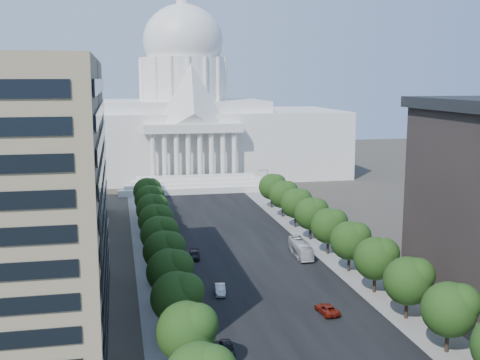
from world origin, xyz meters
TOP-DOWN VIEW (x-y plane):
  - road_asphalt at (0.00, 90.00)m, footprint 30.00×260.00m
  - sidewalk_left at (-19.00, 90.00)m, footprint 8.00×260.00m
  - sidewalk_right at (19.00, 90.00)m, footprint 8.00×260.00m
  - capitol at (0.00, 184.89)m, footprint 120.00×56.00m
  - office_block_left_far at (-48.00, 100.00)m, footprint 38.00×52.00m
  - tree_l_b at (-17.66, 23.81)m, footprint 7.79×7.60m
  - tree_l_c at (-17.66, 35.81)m, footprint 7.79×7.60m
  - tree_l_d at (-17.66, 47.81)m, footprint 7.79×7.60m
  - tree_l_e at (-17.66, 59.81)m, footprint 7.79×7.60m
  - tree_l_f at (-17.66, 71.81)m, footprint 7.79×7.60m
  - tree_l_g at (-17.66, 83.81)m, footprint 7.79×7.60m
  - tree_l_h at (-17.66, 95.81)m, footprint 7.79×7.60m
  - tree_l_i at (-17.66, 107.81)m, footprint 7.79×7.60m
  - tree_l_j at (-17.66, 119.81)m, footprint 7.79×7.60m
  - tree_r_b at (18.34, 23.81)m, footprint 7.79×7.60m
  - tree_r_c at (18.34, 35.81)m, footprint 7.79×7.60m
  - tree_r_d at (18.34, 47.81)m, footprint 7.79×7.60m
  - tree_r_e at (18.34, 59.81)m, footprint 7.79×7.60m
  - tree_r_f at (18.34, 71.81)m, footprint 7.79×7.60m
  - tree_r_g at (18.34, 83.81)m, footprint 7.79×7.60m
  - tree_r_h at (18.34, 95.81)m, footprint 7.79×7.60m
  - tree_r_i at (18.34, 107.81)m, footprint 7.79×7.60m
  - tree_r_j at (18.34, 119.81)m, footprint 7.79×7.60m
  - streetlight_b at (19.90, 35.00)m, footprint 2.61×0.44m
  - streetlight_c at (19.90, 60.00)m, footprint 2.61×0.44m
  - streetlight_d at (19.90, 85.00)m, footprint 2.61×0.44m
  - streetlight_e at (19.90, 110.00)m, footprint 2.61×0.44m
  - streetlight_f at (19.90, 135.00)m, footprint 2.61×0.44m
  - car_dark_a at (-11.86, 29.39)m, footprint 2.26×4.92m
  - car_silver at (-8.84, 52.48)m, footprint 2.29×5.18m
  - car_red at (6.45, 40.29)m, footprint 3.11×5.69m
  - car_dark_b at (-10.53, 74.15)m, footprint 2.71×5.43m
  - city_bus at (11.78, 71.53)m, footprint 3.33×11.80m

SIDE VIEW (x-z plane):
  - road_asphalt at x=0.00m, z-range -0.01..0.01m
  - sidewalk_left at x=-19.00m, z-range -0.01..0.01m
  - sidewalk_right at x=19.00m, z-range -0.01..0.01m
  - car_red at x=6.45m, z-range 0.00..1.51m
  - car_dark_b at x=-10.53m, z-range 0.00..1.51m
  - car_dark_a at x=-11.86m, z-range 0.00..1.63m
  - car_silver at x=-8.84m, z-range 0.00..1.66m
  - city_bus at x=11.78m, z-range 0.00..3.25m
  - streetlight_b at x=19.90m, z-range 1.32..10.32m
  - streetlight_c at x=19.90m, z-range 1.32..10.32m
  - streetlight_d at x=19.90m, z-range 1.32..10.32m
  - streetlight_e at x=19.90m, z-range 1.32..10.32m
  - streetlight_f at x=19.90m, z-range 1.32..10.32m
  - tree_l_b at x=-17.66m, z-range 1.47..11.44m
  - tree_l_c at x=-17.66m, z-range 1.47..11.44m
  - tree_l_d at x=-17.66m, z-range 1.47..11.44m
  - tree_l_e at x=-17.66m, z-range 1.47..11.44m
  - tree_l_f at x=-17.66m, z-range 1.47..11.44m
  - tree_l_g at x=-17.66m, z-range 1.47..11.44m
  - tree_l_h at x=-17.66m, z-range 1.47..11.44m
  - tree_l_i at x=-17.66m, z-range 1.47..11.44m
  - tree_l_j at x=-17.66m, z-range 1.47..11.44m
  - tree_r_b at x=18.34m, z-range 1.47..11.44m
  - tree_r_c at x=18.34m, z-range 1.47..11.44m
  - tree_r_d at x=18.34m, z-range 1.47..11.44m
  - tree_r_e at x=18.34m, z-range 1.47..11.44m
  - tree_r_f at x=18.34m, z-range 1.47..11.44m
  - tree_r_g at x=18.34m, z-range 1.47..11.44m
  - tree_r_h at x=18.34m, z-range 1.47..11.44m
  - tree_r_i at x=18.34m, z-range 1.47..11.44m
  - tree_r_j at x=18.34m, z-range 1.47..11.44m
  - office_block_left_far at x=-48.00m, z-range 0.00..30.00m
  - capitol at x=0.00m, z-range -16.49..56.51m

